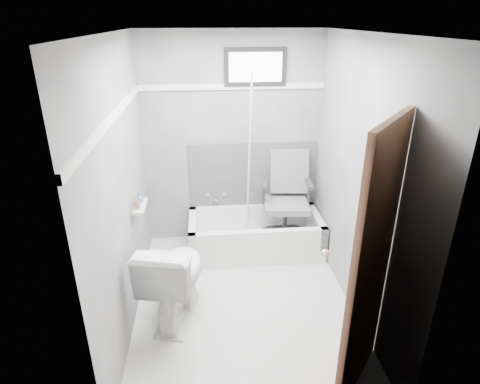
{
  "coord_description": "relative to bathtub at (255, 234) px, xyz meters",
  "views": [
    {
      "loc": [
        -0.32,
        -3.07,
        2.51
      ],
      "look_at": [
        0.0,
        0.35,
        1.0
      ],
      "focal_mm": 30.0,
      "sensor_mm": 36.0,
      "label": 1
    }
  ],
  "objects": [
    {
      "name": "floor",
      "position": [
        -0.23,
        -0.93,
        -0.21
      ],
      "size": [
        2.6,
        2.6,
        0.0
      ],
      "primitive_type": "plane",
      "color": "white",
      "rests_on": "ground"
    },
    {
      "name": "ceiling",
      "position": [
        -0.23,
        -0.93,
        2.19
      ],
      "size": [
        2.6,
        2.6,
        0.0
      ],
      "primitive_type": "plane",
      "rotation": [
        3.14,
        0.0,
        0.0
      ],
      "color": "silver",
      "rests_on": "floor"
    },
    {
      "name": "wall_back",
      "position": [
        -0.23,
        0.37,
        0.99
      ],
      "size": [
        2.0,
        0.02,
        2.4
      ],
      "primitive_type": "cube",
      "color": "slate",
      "rests_on": "floor"
    },
    {
      "name": "wall_front",
      "position": [
        -0.23,
        -2.23,
        0.99
      ],
      "size": [
        2.0,
        0.02,
        2.4
      ],
      "primitive_type": "cube",
      "color": "slate",
      "rests_on": "floor"
    },
    {
      "name": "wall_left",
      "position": [
        -1.23,
        -0.93,
        0.99
      ],
      "size": [
        0.02,
        2.6,
        2.4
      ],
      "primitive_type": "cube",
      "color": "slate",
      "rests_on": "floor"
    },
    {
      "name": "wall_right",
      "position": [
        0.77,
        -0.93,
        0.99
      ],
      "size": [
        0.02,
        2.6,
        2.4
      ],
      "primitive_type": "cube",
      "color": "slate",
      "rests_on": "floor"
    },
    {
      "name": "bathtub",
      "position": [
        0.0,
        0.0,
        0.0
      ],
      "size": [
        1.5,
        0.7,
        0.42
      ],
      "primitive_type": null,
      "color": "white",
      "rests_on": "floor"
    },
    {
      "name": "office_chair",
      "position": [
        0.35,
        0.05,
        0.41
      ],
      "size": [
        0.63,
        0.63,
        1.0
      ],
      "primitive_type": null,
      "rotation": [
        0.0,
        0.0,
        -0.09
      ],
      "color": "slate",
      "rests_on": "bathtub"
    },
    {
      "name": "toilet",
      "position": [
        -0.85,
        -1.04,
        0.2
      ],
      "size": [
        0.64,
        0.92,
        0.82
      ],
      "primitive_type": "imported",
      "rotation": [
        0.0,
        0.0,
        2.92
      ],
      "color": "white",
      "rests_on": "floor"
    },
    {
      "name": "door",
      "position": [
        0.75,
        -2.21,
        0.79
      ],
      "size": [
        0.78,
        0.78,
        2.0
      ],
      "primitive_type": null,
      "color": "#573020",
      "rests_on": "floor"
    },
    {
      "name": "window",
      "position": [
        0.02,
        0.36,
        1.81
      ],
      "size": [
        0.66,
        0.04,
        0.4
      ],
      "primitive_type": null,
      "color": "black",
      "rests_on": "wall_back"
    },
    {
      "name": "backerboard",
      "position": [
        0.02,
        0.36,
        0.59
      ],
      "size": [
        1.5,
        0.02,
        0.78
      ],
      "primitive_type": "cube",
      "color": "#4C4C4F",
      "rests_on": "wall_back"
    },
    {
      "name": "trim_back",
      "position": [
        -0.23,
        0.36,
        1.61
      ],
      "size": [
        2.0,
        0.02,
        0.06
      ],
      "primitive_type": "cube",
      "color": "white",
      "rests_on": "wall_back"
    },
    {
      "name": "trim_left",
      "position": [
        -1.22,
        -0.93,
        1.61
      ],
      "size": [
        0.02,
        2.6,
        0.06
      ],
      "primitive_type": "cube",
      "color": "white",
      "rests_on": "wall_left"
    },
    {
      "name": "pole",
      "position": [
        -0.06,
        0.13,
        0.84
      ],
      "size": [
        0.02,
        0.35,
        1.93
      ],
      "primitive_type": "cylinder",
      "rotation": [
        0.17,
        0.0,
        0.0
      ],
      "color": "silver",
      "rests_on": "bathtub"
    },
    {
      "name": "shelf",
      "position": [
        -1.16,
        -0.59,
        0.69
      ],
      "size": [
        0.1,
        0.32,
        0.02
      ],
      "primitive_type": "cube",
      "color": "silver",
      "rests_on": "wall_left"
    },
    {
      "name": "soap_bottle_a",
      "position": [
        -1.17,
        -0.67,
        0.76
      ],
      "size": [
        0.05,
        0.05,
        0.11
      ],
      "primitive_type": "imported",
      "rotation": [
        0.0,
        0.0,
        0.04
      ],
      "color": "#96704B",
      "rests_on": "shelf"
    },
    {
      "name": "soap_bottle_b",
      "position": [
        -1.17,
        -0.53,
        0.75
      ],
      "size": [
        0.1,
        0.1,
        0.1
      ],
      "primitive_type": "imported",
      "rotation": [
        0.0,
        0.0,
        0.3
      ],
      "color": "#4A6589",
      "rests_on": "shelf"
    },
    {
      "name": "faucet",
      "position": [
        -0.43,
        0.34,
        0.34
      ],
      "size": [
        0.26,
        0.1,
        0.16
      ],
      "primitive_type": null,
      "color": "silver",
      "rests_on": "wall_back"
    }
  ]
}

